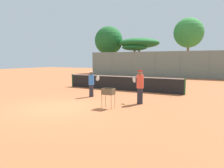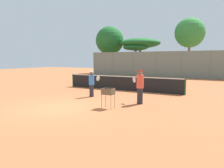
{
  "view_description": "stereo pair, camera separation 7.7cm",
  "coord_description": "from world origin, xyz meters",
  "px_view_note": "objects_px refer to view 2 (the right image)",
  "views": [
    {
      "loc": [
        7.22,
        -7.74,
        2.32
      ],
      "look_at": [
        1.65,
        2.43,
        1.0
      ],
      "focal_mm": 35.0,
      "sensor_mm": 36.0,
      "label": 1
    },
    {
      "loc": [
        7.29,
        -7.7,
        2.32
      ],
      "look_at": [
        1.65,
        2.43,
        1.0
      ],
      "focal_mm": 35.0,
      "sensor_mm": 36.0,
      "label": 2
    }
  ],
  "objects_px": {
    "tennis_net": "(121,83)",
    "player_white_outfit": "(92,84)",
    "ball_cart": "(108,93)",
    "parked_car": "(156,70)",
    "player_red_cap": "(140,86)"
  },
  "relations": [
    {
      "from": "tennis_net",
      "to": "player_red_cap",
      "type": "height_order",
      "value": "player_red_cap"
    },
    {
      "from": "tennis_net",
      "to": "parked_car",
      "type": "distance_m",
      "value": 17.93
    },
    {
      "from": "tennis_net",
      "to": "ball_cart",
      "type": "xyz_separation_m",
      "value": [
        2.16,
        -5.72,
        0.17
      ]
    },
    {
      "from": "tennis_net",
      "to": "player_white_outfit",
      "type": "distance_m",
      "value": 3.49
    },
    {
      "from": "parked_car",
      "to": "tennis_net",
      "type": "bearing_deg",
      "value": -80.5
    },
    {
      "from": "tennis_net",
      "to": "player_white_outfit",
      "type": "bearing_deg",
      "value": -95.34
    },
    {
      "from": "player_white_outfit",
      "to": "ball_cart",
      "type": "bearing_deg",
      "value": -113.77
    },
    {
      "from": "tennis_net",
      "to": "parked_car",
      "type": "relative_size",
      "value": 2.23
    },
    {
      "from": "parked_car",
      "to": "player_white_outfit",
      "type": "bearing_deg",
      "value": -82.9
    },
    {
      "from": "player_red_cap",
      "to": "ball_cart",
      "type": "distance_m",
      "value": 1.92
    },
    {
      "from": "player_white_outfit",
      "to": "player_red_cap",
      "type": "distance_m",
      "value": 3.48
    },
    {
      "from": "ball_cart",
      "to": "parked_car",
      "type": "height_order",
      "value": "parked_car"
    },
    {
      "from": "parked_car",
      "to": "player_red_cap",
      "type": "bearing_deg",
      "value": -74.41
    },
    {
      "from": "tennis_net",
      "to": "player_red_cap",
      "type": "relative_size",
      "value": 5.3
    },
    {
      "from": "ball_cart",
      "to": "parked_car",
      "type": "bearing_deg",
      "value": 102.33
    }
  ]
}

